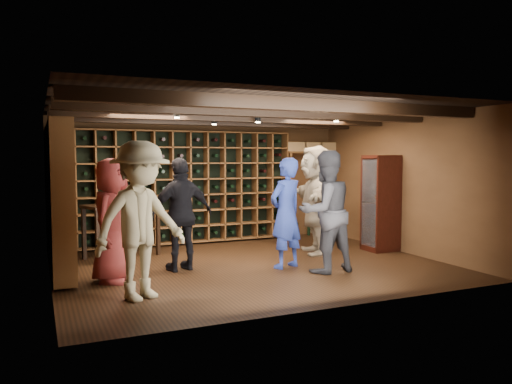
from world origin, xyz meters
name	(u,v)px	position (x,y,z in m)	size (l,w,h in m)	color
ground	(251,265)	(0.00, 0.00, 0.00)	(6.00, 6.00, 0.00)	black
room_shell	(250,115)	(0.00, 0.05, 2.42)	(6.00, 6.00, 6.00)	#55361D
wine_rack_back	(180,187)	(-0.52, 2.33, 1.15)	(4.65, 0.30, 2.20)	brown
wine_rack_left	(59,196)	(-2.83, 0.82, 1.15)	(0.30, 2.65, 2.20)	brown
crate_shelf	(309,165)	(2.41, 2.32, 1.57)	(1.20, 0.32, 2.07)	brown
display_cabinet	(380,205)	(2.71, 0.20, 0.86)	(0.55, 0.50, 1.75)	black
man_blue_shirt	(286,213)	(0.43, -0.39, 0.87)	(0.63, 0.42, 1.74)	navy
man_grey_suit	(326,212)	(0.84, -0.90, 0.92)	(0.90, 0.70, 1.85)	black
guest_red_floral	(112,220)	(-2.20, -0.20, 0.87)	(0.85, 0.55, 1.73)	maroon
guest_woman_black	(182,214)	(-1.12, 0.09, 0.87)	(1.02, 0.42, 1.74)	black
guest_khaki	(140,221)	(-1.99, -1.23, 0.97)	(1.25, 0.72, 1.94)	gray
guest_beige	(315,199)	(1.48, 0.48, 0.98)	(1.82, 0.58, 1.96)	tan
tasting_table	(121,210)	(-1.81, 1.50, 0.82)	(1.38, 1.00, 1.22)	black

